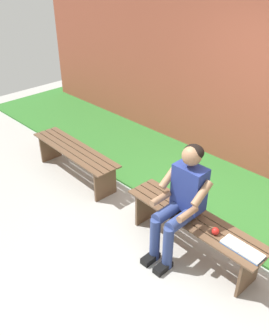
{
  "coord_description": "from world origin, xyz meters",
  "views": [
    {
      "loc": [
        -1.66,
        2.49,
        2.87
      ],
      "look_at": [
        0.74,
        0.15,
        0.81
      ],
      "focal_mm": 38.17,
      "sensor_mm": 36.0,
      "label": 1
    }
  ],
  "objects_px": {
    "apple": "(215,231)",
    "bench_far": "(75,156)",
    "person_seated": "(181,199)",
    "book_open": "(242,249)",
    "bench_near": "(193,226)"
  },
  "relations": [
    {
      "from": "person_seated",
      "to": "apple",
      "type": "relative_size",
      "value": 16.37
    },
    {
      "from": "bench_near",
      "to": "person_seated",
      "type": "bearing_deg",
      "value": 43.03
    },
    {
      "from": "bench_near",
      "to": "bench_far",
      "type": "relative_size",
      "value": 1.02
    },
    {
      "from": "bench_far",
      "to": "person_seated",
      "type": "bearing_deg",
      "value": 177.11
    },
    {
      "from": "book_open",
      "to": "apple",
      "type": "bearing_deg",
      "value": 2.51
    },
    {
      "from": "bench_near",
      "to": "apple",
      "type": "distance_m",
      "value": 0.34
    },
    {
      "from": "apple",
      "to": "bench_near",
      "type": "bearing_deg",
      "value": -10.4
    },
    {
      "from": "bench_far",
      "to": "bench_near",
      "type": "bearing_deg",
      "value": 180.0
    },
    {
      "from": "bench_near",
      "to": "person_seated",
      "type": "xyz_separation_m",
      "value": [
        0.11,
        0.1,
        0.35
      ]
    },
    {
      "from": "bench_near",
      "to": "apple",
      "type": "relative_size",
      "value": 21.63
    },
    {
      "from": "bench_near",
      "to": "bench_far",
      "type": "xyz_separation_m",
      "value": [
        2.12,
        -0.0,
        -0.0
      ]
    },
    {
      "from": "apple",
      "to": "book_open",
      "type": "xyz_separation_m",
      "value": [
        -0.31,
        -0.0,
        -0.03
      ]
    },
    {
      "from": "apple",
      "to": "bench_far",
      "type": "bearing_deg",
      "value": -1.32
    },
    {
      "from": "bench_far",
      "to": "person_seated",
      "type": "distance_m",
      "value": 2.04
    },
    {
      "from": "bench_near",
      "to": "apple",
      "type": "xyz_separation_m",
      "value": [
        -0.3,
        0.06,
        0.15
      ]
    }
  ]
}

